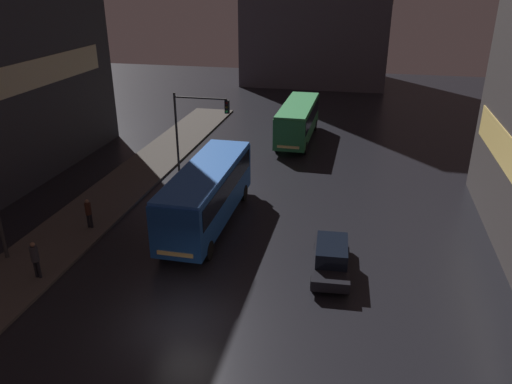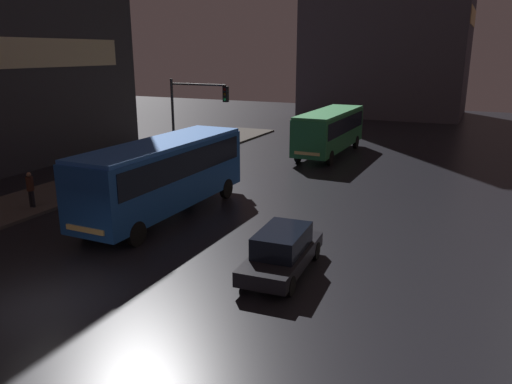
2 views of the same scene
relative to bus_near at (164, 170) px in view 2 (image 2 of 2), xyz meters
The scene contains 7 objects.
ground_plane 9.24m from the bus_near, 78.38° to the right, with size 120.00×120.00×0.00m, color black.
sidewalk_left 7.57m from the bus_near, behind, with size 4.00×48.00×0.15m.
bus_near is the anchor object (origin of this frame).
bus_far 16.95m from the bus_near, 80.68° to the left, with size 2.60×9.62×3.20m.
car_taxi 8.17m from the bus_near, 25.97° to the right, with size 1.98×4.56×1.54m.
pedestrian_mid 6.64m from the bus_near, 161.53° to the right, with size 0.47×0.47×1.71m.
traffic_light_main 8.52m from the bus_near, 112.62° to the left, with size 3.97×0.35×5.73m.
Camera 2 is at (11.29, -9.42, 7.34)m, focal length 35.00 mm.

